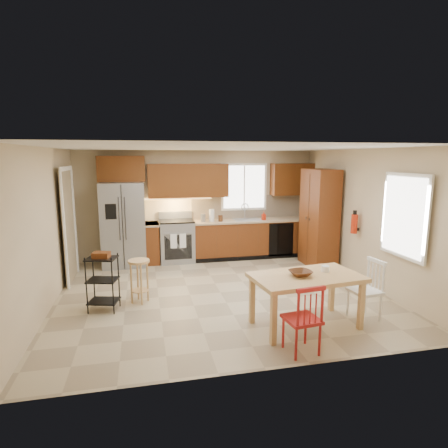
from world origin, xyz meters
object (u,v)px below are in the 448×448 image
object	(u,v)px
utility_cart	(103,283)
range_stove	(177,242)
soap_bottle	(264,216)
chair_white	(365,290)
table_bowl	(300,276)
dining_table	(306,301)
chair_red	(302,318)
refrigerator	(124,224)
pantry	(319,218)
bar_stool	(140,281)
fire_extinguisher	(354,224)
table_jar	(325,270)

from	to	relation	value
utility_cart	range_stove	bearing A→B (deg)	75.67
soap_bottle	chair_white	world-z (taller)	soap_bottle
soap_bottle	utility_cart	xyz separation A→B (m)	(-3.40, -2.46, -0.56)
soap_bottle	table_bowl	xyz separation A→B (m)	(-0.68, -3.64, -0.26)
dining_table	table_bowl	size ratio (longest dim) A/B	4.94
dining_table	chair_red	distance (m)	0.74
refrigerator	pantry	size ratio (longest dim) A/B	0.87
chair_white	utility_cart	distance (m)	3.94
pantry	bar_stool	size ratio (longest dim) A/B	2.94
range_stove	bar_stool	bearing A→B (deg)	-109.53
chair_red	utility_cart	distance (m)	3.08
table_bowl	range_stove	bearing A→B (deg)	109.92
refrigerator	fire_extinguisher	distance (m)	4.76
fire_extinguisher	bar_stool	bearing A→B (deg)	-175.81
chair_red	table_bowl	bearing A→B (deg)	61.78
table_jar	bar_stool	distance (m)	2.94
utility_cart	chair_white	bearing A→B (deg)	-2.77
fire_extinguisher	dining_table	xyz separation A→B (m)	(-1.74, -1.69, -0.74)
refrigerator	dining_table	distance (m)	4.53
range_stove	fire_extinguisher	distance (m)	3.83
chair_white	utility_cart	size ratio (longest dim) A/B	1.00
utility_cart	pantry	bearing A→B (deg)	33.72
table_jar	utility_cart	bearing A→B (deg)	160.79
fire_extinguisher	dining_table	distance (m)	2.53
dining_table	bar_stool	bearing A→B (deg)	141.66
table_bowl	pantry	bearing A→B (deg)	59.31
table_bowl	utility_cart	bearing A→B (deg)	156.42
chair_white	refrigerator	bearing A→B (deg)	37.73
chair_white	range_stove	bearing A→B (deg)	26.39
fire_extinguisher	chair_red	distance (m)	3.21
refrigerator	fire_extinguisher	size ratio (longest dim) A/B	5.06
soap_bottle	table_bowl	size ratio (longest dim) A/B	0.63
table_bowl	utility_cart	distance (m)	2.99
range_stove	utility_cart	distance (m)	2.89
range_stove	table_jar	size ratio (longest dim) A/B	7.54
dining_table	table_jar	xyz separation A→B (m)	(0.33, 0.09, 0.40)
refrigerator	range_stove	xyz separation A→B (m)	(1.15, 0.06, -0.45)
chair_white	table_jar	world-z (taller)	chair_white
pantry	utility_cart	world-z (taller)	pantry
dining_table	bar_stool	xyz separation A→B (m)	(-2.27, 1.40, -0.01)
range_stove	utility_cart	xyz separation A→B (m)	(-1.37, -2.54, -0.02)
refrigerator	table_bowl	bearing A→B (deg)	-55.72
pantry	refrigerator	bearing A→B (deg)	167.38
dining_table	refrigerator	bearing A→B (deg)	118.59
range_stove	utility_cart	size ratio (longest dim) A/B	1.05
table_bowl	utility_cart	xyz separation A→B (m)	(-2.72, 1.19, -0.30)
refrigerator	chair_red	distance (m)	4.89
pantry	table_jar	world-z (taller)	pantry
refrigerator	chair_red	xyz separation A→B (m)	(2.24, -4.32, -0.47)
soap_bottle	utility_cart	world-z (taller)	soap_bottle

